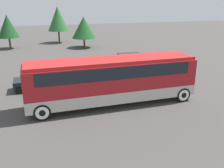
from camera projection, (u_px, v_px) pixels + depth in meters
The scene contains 8 objects.
ground_plane at pixel (112, 103), 17.38m from camera, with size 120.00×120.00×0.00m, color #423F3D.
tour_bus at pixel (113, 77), 16.79m from camera, with size 11.43×2.60×3.18m.
parked_car_near at pixel (89, 68), 23.55m from camera, with size 4.30×1.81×1.46m.
parked_car_mid at pixel (131, 60), 26.78m from camera, with size 4.62×1.82×1.43m.
parked_car_far at pixel (44, 80), 20.16m from camera, with size 4.70×1.78×1.37m.
tree_left at pixel (84, 27), 37.03m from camera, with size 3.56×3.56×4.54m.
tree_center at pixel (8, 26), 36.04m from camera, with size 3.02×3.02×4.88m.
tree_right at pixel (58, 19), 41.07m from camera, with size 3.38×3.38×5.91m.
Camera 1 is at (-4.85, -15.28, 6.84)m, focal length 40.00 mm.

